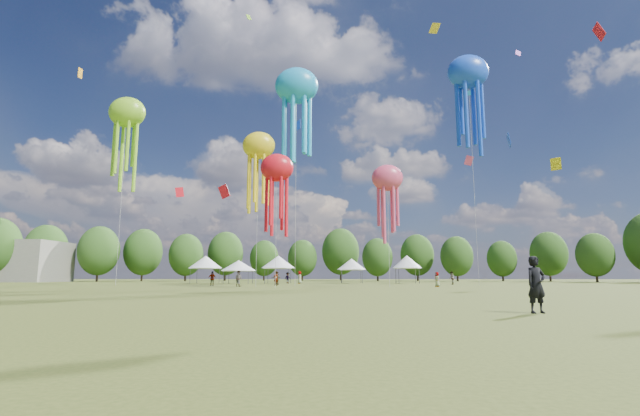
{
  "coord_description": "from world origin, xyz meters",
  "views": [
    {
      "loc": [
        1.78,
        -16.66,
        1.2
      ],
      "look_at": [
        1.18,
        15.0,
        6.0
      ],
      "focal_mm": 25.17,
      "sensor_mm": 36.0,
      "label": 1
    }
  ],
  "objects": [
    {
      "name": "festival_tents",
      "position": [
        -4.56,
        55.54,
        3.22
      ],
      "size": [
        37.27,
        10.21,
        4.42
      ],
      "color": "#47474C",
      "rests_on": "ground"
    },
    {
      "name": "show_kites",
      "position": [
        0.37,
        38.04,
        20.76
      ],
      "size": [
        51.67,
        17.23,
        31.36
      ],
      "color": "yellow",
      "rests_on": "ground"
    },
    {
      "name": "spectators_far",
      "position": [
        -0.04,
        46.9,
        0.89
      ],
      "size": [
        32.25,
        24.63,
        1.92
      ],
      "color": "gray",
      "rests_on": "ground"
    },
    {
      "name": "treeline",
      "position": [
        -3.87,
        62.51,
        6.54
      ],
      "size": [
        201.57,
        95.24,
        13.43
      ],
      "color": "#38281C",
      "rests_on": "ground"
    },
    {
      "name": "spectator_near",
      "position": [
        -8.43,
        34.56,
        0.9
      ],
      "size": [
        1.1,
        1.05,
        1.79
      ],
      "primitive_type": "imported",
      "rotation": [
        0.0,
        0.0,
        2.54
      ],
      "color": "gray",
      "rests_on": "ground"
    },
    {
      "name": "ground",
      "position": [
        0.0,
        0.0,
        0.0
      ],
      "size": [
        300.0,
        300.0,
        0.0
      ],
      "primitive_type": "plane",
      "color": "#384416",
      "rests_on": "ground"
    },
    {
      "name": "observer_main",
      "position": [
        8.56,
        -1.72,
        0.92
      ],
      "size": [
        0.77,
        0.6,
        1.84
      ],
      "primitive_type": "imported",
      "rotation": [
        0.0,
        0.0,
        0.27
      ],
      "color": "black",
      "rests_on": "ground"
    },
    {
      "name": "small_kites",
      "position": [
        1.95,
        40.13,
        30.39
      ],
      "size": [
        67.14,
        54.32,
        46.47
      ],
      "color": "yellow",
      "rests_on": "ground"
    }
  ]
}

